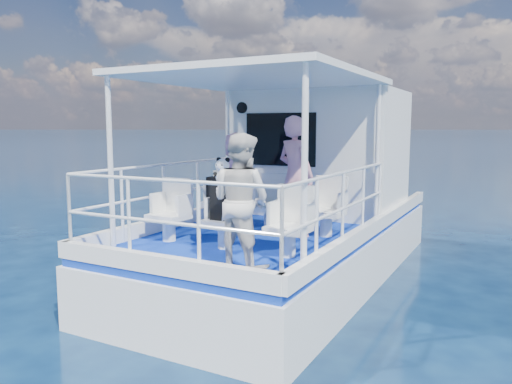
% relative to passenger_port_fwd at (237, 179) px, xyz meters
% --- Properties ---
extents(ground, '(2000.00, 2000.00, 0.00)m').
position_rel_passenger_port_fwd_xyz_m(ground, '(0.64, -0.29, -1.64)').
color(ground, '#071A38').
rests_on(ground, ground).
extents(hull, '(3.00, 7.00, 1.60)m').
position_rel_passenger_port_fwd_xyz_m(hull, '(0.64, 0.71, -1.64)').
color(hull, white).
rests_on(hull, ground).
extents(deck, '(2.90, 6.90, 0.10)m').
position_rel_passenger_port_fwd_xyz_m(deck, '(0.64, 0.71, -0.79)').
color(deck, navy).
rests_on(deck, hull).
extents(cabin, '(2.85, 2.00, 2.20)m').
position_rel_passenger_port_fwd_xyz_m(cabin, '(0.64, 2.01, 0.36)').
color(cabin, white).
rests_on(cabin, deck).
extents(canopy, '(3.00, 3.20, 0.08)m').
position_rel_passenger_port_fwd_xyz_m(canopy, '(0.64, -0.49, 1.50)').
color(canopy, white).
rests_on(canopy, cabin).
extents(canopy_posts, '(2.77, 2.97, 2.20)m').
position_rel_passenger_port_fwd_xyz_m(canopy_posts, '(0.64, -0.54, 0.36)').
color(canopy_posts, white).
rests_on(canopy_posts, deck).
extents(railings, '(2.84, 3.59, 1.00)m').
position_rel_passenger_port_fwd_xyz_m(railings, '(0.64, -0.87, -0.24)').
color(railings, white).
rests_on(railings, deck).
extents(seat_port_fwd, '(0.48, 0.46, 0.38)m').
position_rel_passenger_port_fwd_xyz_m(seat_port_fwd, '(-0.26, -0.09, -0.55)').
color(seat_port_fwd, white).
rests_on(seat_port_fwd, deck).
extents(seat_center_fwd, '(0.48, 0.46, 0.38)m').
position_rel_passenger_port_fwd_xyz_m(seat_center_fwd, '(0.64, -0.09, -0.55)').
color(seat_center_fwd, white).
rests_on(seat_center_fwd, deck).
extents(seat_stbd_fwd, '(0.48, 0.46, 0.38)m').
position_rel_passenger_port_fwd_xyz_m(seat_stbd_fwd, '(1.54, -0.09, -0.55)').
color(seat_stbd_fwd, white).
rests_on(seat_stbd_fwd, deck).
extents(seat_port_aft, '(0.48, 0.46, 0.38)m').
position_rel_passenger_port_fwd_xyz_m(seat_port_aft, '(-0.26, -1.39, -0.55)').
color(seat_port_aft, white).
rests_on(seat_port_aft, deck).
extents(seat_center_aft, '(0.48, 0.46, 0.38)m').
position_rel_passenger_port_fwd_xyz_m(seat_center_aft, '(0.64, -1.39, -0.55)').
color(seat_center_aft, white).
rests_on(seat_center_aft, deck).
extents(seat_stbd_aft, '(0.48, 0.46, 0.38)m').
position_rel_passenger_port_fwd_xyz_m(seat_stbd_aft, '(1.54, -1.39, -0.55)').
color(seat_stbd_aft, white).
rests_on(seat_stbd_aft, deck).
extents(passenger_port_fwd, '(0.66, 0.58, 1.48)m').
position_rel_passenger_port_fwd_xyz_m(passenger_port_fwd, '(0.00, 0.00, 0.00)').
color(passenger_port_fwd, pink).
rests_on(passenger_port_fwd, deck).
extents(passenger_stbd_fwd, '(0.73, 0.61, 1.72)m').
position_rel_passenger_port_fwd_xyz_m(passenger_stbd_fwd, '(1.13, -0.26, 0.12)').
color(passenger_stbd_fwd, pink).
rests_on(passenger_stbd_fwd, deck).
extents(passenger_stbd_aft, '(0.80, 0.67, 1.49)m').
position_rel_passenger_port_fwd_xyz_m(passenger_stbd_aft, '(1.26, -2.06, 0.01)').
color(passenger_stbd_aft, silver).
rests_on(passenger_stbd_aft, deck).
extents(backpack_port, '(0.30, 0.17, 0.40)m').
position_rel_passenger_port_fwd_xyz_m(backpack_port, '(-0.27, -0.16, -0.16)').
color(backpack_port, black).
rests_on(backpack_port, seat_port_fwd).
extents(backpack_center, '(0.30, 0.17, 0.46)m').
position_rel_passenger_port_fwd_xyz_m(backpack_center, '(0.66, -1.45, -0.13)').
color(backpack_center, black).
rests_on(backpack_center, seat_center_aft).
extents(compact_camera, '(0.10, 0.06, 0.06)m').
position_rel_passenger_port_fwd_xyz_m(compact_camera, '(-0.25, -0.14, 0.07)').
color(compact_camera, black).
rests_on(compact_camera, backpack_port).
extents(panda, '(0.22, 0.18, 0.34)m').
position_rel_passenger_port_fwd_xyz_m(panda, '(0.65, -1.43, 0.27)').
color(panda, silver).
rests_on(panda, backpack_center).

